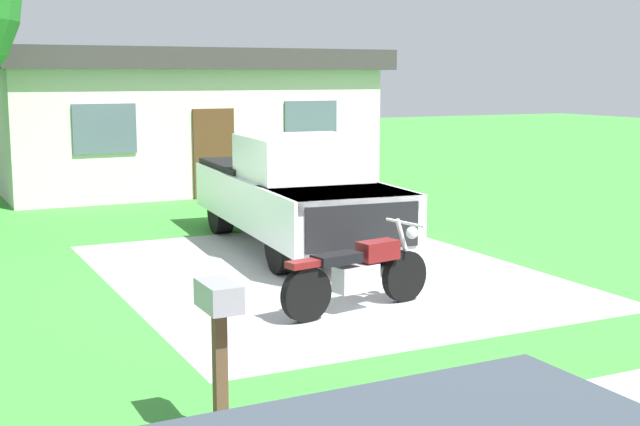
{
  "coord_description": "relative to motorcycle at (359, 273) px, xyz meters",
  "views": [
    {
      "loc": [
        -5.41,
        -11.0,
        2.87
      ],
      "look_at": [
        -0.02,
        -0.01,
        0.9
      ],
      "focal_mm": 48.23,
      "sensor_mm": 36.0,
      "label": 1
    }
  ],
  "objects": [
    {
      "name": "sidewalk_strip",
      "position": [
        0.47,
        -4.0,
        -0.47
      ],
      "size": [
        36.0,
        1.8,
        0.01
      ],
      "primitive_type": "cube",
      "color": "#B2B2AD",
      "rests_on": "ground"
    },
    {
      "name": "motorcycle",
      "position": [
        0.0,
        0.0,
        0.0
      ],
      "size": [
        2.19,
        0.78,
        1.09
      ],
      "color": "black",
      "rests_on": "ground"
    },
    {
      "name": "mailbox",
      "position": [
        -2.76,
        -2.74,
        0.51
      ],
      "size": [
        0.26,
        0.48,
        1.26
      ],
      "color": "#4C3823",
      "rests_on": "ground"
    },
    {
      "name": "neighbor_house",
      "position": [
        1.67,
        12.66,
        1.32
      ],
      "size": [
        9.6,
        5.6,
        3.5
      ],
      "color": "beige",
      "rests_on": "ground"
    },
    {
      "name": "driveway_pad",
      "position": [
        0.47,
        2.0,
        -0.47
      ],
      "size": [
        5.89,
        7.24,
        0.01
      ],
      "primitive_type": "cube",
      "color": "#AAAAAA",
      "rests_on": "ground"
    },
    {
      "name": "pickup_truck",
      "position": [
        0.95,
        4.04,
        0.48
      ],
      "size": [
        2.45,
        5.76,
        1.9
      ],
      "color": "black",
      "rests_on": "ground"
    },
    {
      "name": "ground_plane",
      "position": [
        0.47,
        2.0,
        -0.47
      ],
      "size": [
        80.0,
        80.0,
        0.0
      ],
      "primitive_type": "plane",
      "color": "green"
    }
  ]
}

